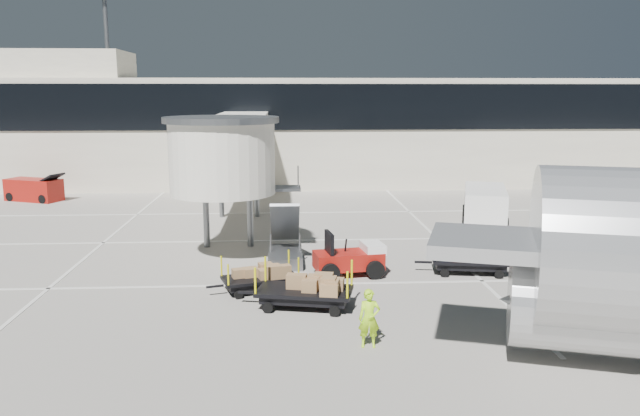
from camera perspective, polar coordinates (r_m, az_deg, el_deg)
The scene contains 11 objects.
ground at distance 21.43m, azimuth 0.64°, elevation -8.57°, with size 140.00×140.00×0.00m, color #AEA79B.
lane_markings at distance 30.37m, azimuth -1.82°, elevation -2.81°, with size 40.00×30.00×0.02m.
terminal at distance 50.24m, azimuth -2.10°, elevation 7.21°, with size 64.00×12.11×15.20m.
jet_bridge at distance 32.69m, azimuth -7.82°, elevation 5.64°, with size 5.70×20.40×6.03m.
baggage_tug at distance 24.32m, azimuth 2.78°, elevation -4.69°, with size 2.84×2.05×1.75m.
suitcase_cart at distance 25.27m, azimuth 13.45°, elevation -4.70°, with size 3.70×1.90×1.42m.
box_cart_near at distance 20.73m, azimuth -1.98°, elevation -7.45°, with size 3.91×2.15×1.50m.
box_cart_far at distance 22.47m, azimuth -5.74°, elevation -6.40°, with size 3.30×2.01×1.27m.
ground_worker at distance 17.63m, azimuth 4.52°, elevation -10.03°, with size 0.61×0.40×1.67m, color #A8EC18.
minivan at distance 34.74m, azimuth 14.83°, elevation 0.51°, with size 3.48×5.57×1.97m.
belt_loader at distance 44.97m, azimuth -24.67°, elevation 1.52°, with size 4.16×2.84×1.88m.
Camera 1 is at (-1.39, -20.21, 7.02)m, focal length 35.00 mm.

